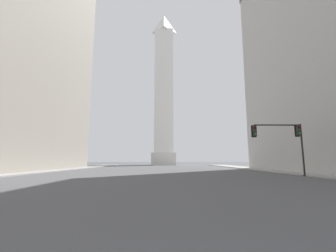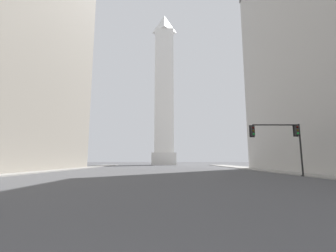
% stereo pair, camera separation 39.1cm
% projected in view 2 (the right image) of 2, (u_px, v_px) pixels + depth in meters
% --- Properties ---
extents(sidewalk_left, '(5.00, 95.93, 0.15)m').
position_uv_depth(sidewalk_left, '(20.00, 173.00, 28.67)').
color(sidewalk_left, gray).
rests_on(sidewalk_left, ground_plane).
extents(sidewalk_right, '(5.00, 95.93, 0.15)m').
position_uv_depth(sidewalk_right, '(297.00, 173.00, 28.85)').
color(sidewalk_right, gray).
rests_on(sidewalk_right, ground_plane).
extents(obelisk, '(8.45, 8.45, 57.86)m').
position_uv_depth(obelisk, '(164.00, 89.00, 83.53)').
color(obelisk, silver).
rests_on(obelisk, ground_plane).
extents(traffic_light_mid_right, '(5.55, 0.52, 5.56)m').
position_uv_depth(traffic_light_mid_right, '(283.00, 136.00, 24.14)').
color(traffic_light_mid_right, black).
rests_on(traffic_light_mid_right, ground_plane).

